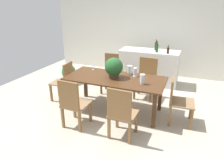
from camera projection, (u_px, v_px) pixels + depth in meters
name	position (u px, v px, depth m)	size (l,w,h in m)	color
ground_plane	(119.00, 105.00, 4.71)	(7.04, 7.04, 0.00)	#BCB29E
back_wall	(147.00, 33.00, 6.50)	(6.40, 0.10, 2.60)	silver
dining_table	(115.00, 82.00, 4.27)	(2.08, 0.95, 0.75)	#4C2D19
chair_near_right	(121.00, 112.00, 3.36)	(0.47, 0.46, 0.96)	brown
chair_foot_end	(177.00, 98.00, 3.87)	(0.48, 0.50, 0.91)	brown
chair_near_left	(73.00, 102.00, 3.68)	(0.46, 0.48, 0.97)	brown
chair_far_right	(147.00, 76.00, 4.94)	(0.51, 0.46, 0.99)	brown
chair_far_left	(111.00, 72.00, 5.26)	(0.42, 0.43, 1.01)	brown
chair_head_end	(65.00, 80.00, 4.77)	(0.49, 0.44, 0.94)	brown
flower_centerpiece	(114.00, 67.00, 4.17)	(0.38, 0.38, 0.43)	#4C3828
crystal_vase_left	(135.00, 72.00, 4.28)	(0.09, 0.09, 0.19)	silver
crystal_vase_center_near	(142.00, 78.00, 3.86)	(0.10, 0.10, 0.20)	silver
crystal_vase_right	(130.00, 69.00, 4.39)	(0.11, 0.11, 0.20)	silver
wine_glass	(93.00, 65.00, 4.71)	(0.07, 0.07, 0.15)	silver
kitchen_counter	(149.00, 67.00, 5.89)	(1.66, 0.68, 0.96)	silver
wine_bottle_amber	(168.00, 50.00, 5.34)	(0.06, 0.06, 0.22)	black
wine_bottle_green	(157.00, 48.00, 5.48)	(0.07, 0.07, 0.30)	#194C1E
wine_bottle_clear	(156.00, 46.00, 5.73)	(0.07, 0.07, 0.30)	black
potted_plant_floor	(69.00, 73.00, 5.87)	(0.40, 0.40, 0.57)	brown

